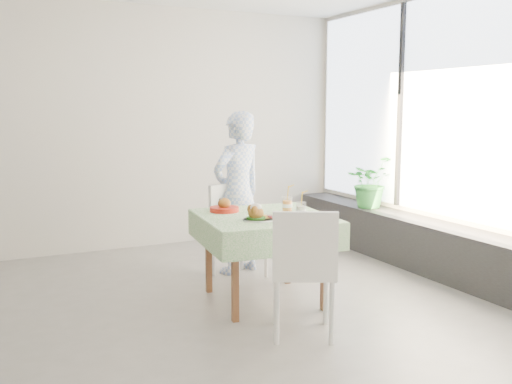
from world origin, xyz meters
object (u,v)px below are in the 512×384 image
cafe_table (264,248)px  chair_far (239,249)px  diner (238,193)px  juice_cup_orange (287,205)px  potted_plant (370,182)px  main_dish (258,215)px  chair_near (303,296)px

cafe_table → chair_far: chair_far is taller
diner → juice_cup_orange: diner is taller
chair_far → potted_plant: bearing=10.0°
juice_cup_orange → potted_plant: potted_plant is taller
diner → potted_plant: bearing=167.6°
cafe_table → main_dish: main_dish is taller
chair_near → main_dish: size_ratio=3.41×
chair_far → main_dish: (-0.25, -0.93, 0.51)m
diner → juice_cup_orange: bearing=78.8°
cafe_table → juice_cup_orange: bearing=13.2°
main_dish → juice_cup_orange: 0.47m
potted_plant → diner: bearing=-174.8°
diner → potted_plant: 1.73m
cafe_table → main_dish: 0.41m
main_dish → potted_plant: size_ratio=0.46×
chair_far → cafe_table: bearing=-97.6°
chair_far → main_dish: bearing=-105.0°
chair_far → potted_plant: 1.89m
cafe_table → chair_far: (0.10, 0.74, -0.18)m
chair_near → juice_cup_orange: juice_cup_orange is taller
juice_cup_orange → potted_plant: bearing=31.4°
diner → main_dish: bearing=56.3°
cafe_table → juice_cup_orange: juice_cup_orange is taller
diner → cafe_table: bearing=62.2°
chair_near → potted_plant: size_ratio=1.58×
chair_near → main_dish: chair_near is taller
chair_far → juice_cup_orange: 0.88m
diner → chair_far: bearing=50.5°
potted_plant → juice_cup_orange: bearing=-148.6°
chair_far → potted_plant: (1.79, 0.31, 0.52)m
cafe_table → chair_near: 0.81m
main_dish → cafe_table: bearing=51.0°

